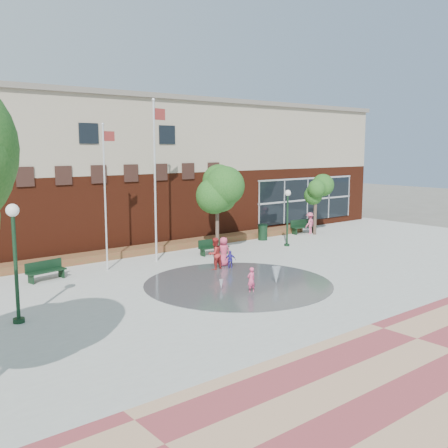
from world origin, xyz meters
TOP-DOWN VIEW (x-y plane):
  - ground at (0.00, 0.00)m, footprint 120.00×120.00m
  - plaza_concrete at (0.00, 4.00)m, footprint 46.00×18.00m
  - splash_pad at (0.00, 3.00)m, footprint 8.40×8.40m
  - library_building at (0.00, 17.48)m, footprint 44.40×10.40m
  - flower_bed at (0.00, 11.60)m, footprint 26.00×1.20m
  - flagpole_left at (-3.29, 9.11)m, footprint 0.81×0.34m
  - flagpole_right at (-0.28, 9.35)m, footprint 1.00×0.43m
  - lamp_left at (-9.34, 3.82)m, footprint 0.44×0.44m
  - lamp_right at (8.22, 7.95)m, footprint 0.37×0.37m
  - bench_left at (-6.45, 8.95)m, footprint 1.88×0.79m
  - bench_mid at (3.08, 8.71)m, footprint 1.83×0.70m
  - bench_right at (12.54, 10.52)m, footprint 2.05×0.82m
  - trash_can at (8.52, 10.45)m, footprint 0.65×0.65m
  - tree_mid at (3.41, 8.80)m, footprint 2.96×2.96m
  - tree_small_right at (12.84, 9.74)m, footprint 2.39×2.39m
  - water_jet_a at (1.19, 1.80)m, footprint 0.41×0.41m
  - water_jet_b at (-1.22, 2.69)m, footprint 0.19×0.19m
  - child_splash at (-0.48, 1.60)m, footprint 0.40×0.27m
  - adult_red at (0.88, 5.81)m, footprint 0.84×0.68m
  - adult_pink at (1.73, 6.16)m, footprint 0.81×0.60m
  - child_blue at (1.60, 5.46)m, footprint 0.59×0.50m
  - person_bench at (12.81, 10.19)m, footprint 1.09×0.78m

SIDE VIEW (x-z plane):
  - ground at x=0.00m, z-range 0.00..0.00m
  - flower_bed at x=0.00m, z-range -0.20..0.20m
  - water_jet_a at x=1.19m, z-range -0.40..0.40m
  - water_jet_b at x=-1.22m, z-range -0.21..0.21m
  - plaza_concrete at x=0.00m, z-range 0.00..0.01m
  - splash_pad at x=0.00m, z-range 0.00..0.01m
  - bench_mid at x=3.08m, z-range -0.16..0.74m
  - bench_left at x=-6.45m, z-range -0.16..0.75m
  - bench_right at x=12.54m, z-range -0.18..0.82m
  - child_blue at x=1.60m, z-range 0.00..0.94m
  - trash_can at x=8.52m, z-range 0.01..1.08m
  - child_splash at x=-0.48m, z-range 0.00..1.09m
  - adult_pink at x=1.73m, z-range 0.00..1.52m
  - person_bench at x=12.81m, z-range 0.00..1.53m
  - adult_red at x=0.88m, z-range 0.00..1.62m
  - lamp_right at x=8.22m, z-range 0.42..3.91m
  - lamp_left at x=-9.34m, z-range 0.51..4.68m
  - tree_small_right at x=12.84m, z-range 0.94..5.02m
  - tree_mid at x=3.41m, z-range 1.14..6.12m
  - flagpole_left at x=-3.29m, z-range 0.41..7.63m
  - library_building at x=0.00m, z-range 0.04..9.24m
  - flagpole_right at x=-0.28m, z-range 0.50..9.05m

